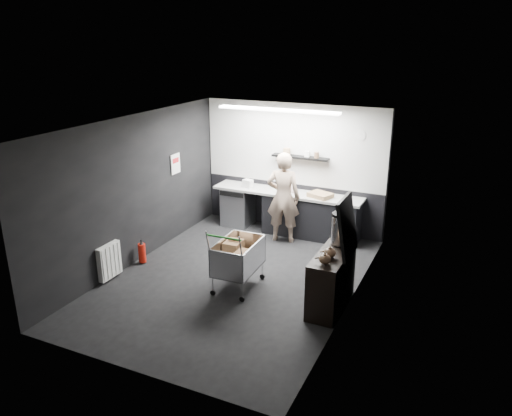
% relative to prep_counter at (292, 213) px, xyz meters
% --- Properties ---
extents(floor, '(5.50, 5.50, 0.00)m').
position_rel_prep_counter_xyz_m(floor, '(-0.14, -2.42, -0.46)').
color(floor, black).
rests_on(floor, ground).
extents(ceiling, '(5.50, 5.50, 0.00)m').
position_rel_prep_counter_xyz_m(ceiling, '(-0.14, -2.42, 2.24)').
color(ceiling, silver).
rests_on(ceiling, wall_back).
extents(wall_back, '(5.50, 0.00, 5.50)m').
position_rel_prep_counter_xyz_m(wall_back, '(-0.14, 0.33, 0.89)').
color(wall_back, black).
rests_on(wall_back, floor).
extents(wall_front, '(5.50, 0.00, 5.50)m').
position_rel_prep_counter_xyz_m(wall_front, '(-0.14, -5.17, 0.89)').
color(wall_front, black).
rests_on(wall_front, floor).
extents(wall_left, '(0.00, 5.50, 5.50)m').
position_rel_prep_counter_xyz_m(wall_left, '(-2.14, -2.42, 0.89)').
color(wall_left, black).
rests_on(wall_left, floor).
extents(wall_right, '(0.00, 5.50, 5.50)m').
position_rel_prep_counter_xyz_m(wall_right, '(1.86, -2.42, 0.89)').
color(wall_right, black).
rests_on(wall_right, floor).
extents(kitchen_wall_panel, '(3.95, 0.02, 1.70)m').
position_rel_prep_counter_xyz_m(kitchen_wall_panel, '(-0.14, 0.31, 1.39)').
color(kitchen_wall_panel, silver).
rests_on(kitchen_wall_panel, wall_back).
extents(dado_panel, '(3.95, 0.02, 1.00)m').
position_rel_prep_counter_xyz_m(dado_panel, '(-0.14, 0.31, 0.04)').
color(dado_panel, black).
rests_on(dado_panel, wall_back).
extents(floating_shelf, '(1.20, 0.22, 0.04)m').
position_rel_prep_counter_xyz_m(floating_shelf, '(0.06, 0.20, 1.16)').
color(floating_shelf, black).
rests_on(floating_shelf, wall_back).
extents(wall_clock, '(0.20, 0.03, 0.20)m').
position_rel_prep_counter_xyz_m(wall_clock, '(1.26, 0.30, 1.69)').
color(wall_clock, silver).
rests_on(wall_clock, wall_back).
extents(poster, '(0.02, 0.30, 0.40)m').
position_rel_prep_counter_xyz_m(poster, '(-2.12, -1.12, 1.09)').
color(poster, white).
rests_on(poster, wall_left).
extents(poster_red_band, '(0.02, 0.22, 0.10)m').
position_rel_prep_counter_xyz_m(poster_red_band, '(-2.11, -1.12, 1.16)').
color(poster_red_band, red).
rests_on(poster_red_band, poster).
extents(radiator, '(0.10, 0.50, 0.60)m').
position_rel_prep_counter_xyz_m(radiator, '(-2.08, -3.32, -0.11)').
color(radiator, silver).
rests_on(radiator, wall_left).
extents(ceiling_strip, '(2.40, 0.20, 0.04)m').
position_rel_prep_counter_xyz_m(ceiling_strip, '(-0.14, -0.57, 2.21)').
color(ceiling_strip, white).
rests_on(ceiling_strip, ceiling).
extents(prep_counter, '(3.20, 0.61, 0.90)m').
position_rel_prep_counter_xyz_m(prep_counter, '(0.00, 0.00, 0.00)').
color(prep_counter, black).
rests_on(prep_counter, floor).
extents(person, '(0.74, 0.56, 1.85)m').
position_rel_prep_counter_xyz_m(person, '(-0.04, -0.45, 0.47)').
color(person, beige).
rests_on(person, floor).
extents(shopping_cart, '(0.63, 1.01, 1.11)m').
position_rel_prep_counter_xyz_m(shopping_cart, '(0.04, -2.63, 0.07)').
color(shopping_cart, silver).
rests_on(shopping_cart, floor).
extents(sideboard, '(0.51, 1.19, 1.78)m').
position_rel_prep_counter_xyz_m(sideboard, '(1.63, -2.57, 0.11)').
color(sideboard, black).
rests_on(sideboard, floor).
extents(fire_extinguisher, '(0.13, 0.13, 0.44)m').
position_rel_prep_counter_xyz_m(fire_extinguisher, '(-1.99, -2.55, -0.24)').
color(fire_extinguisher, red).
rests_on(fire_extinguisher, floor).
extents(cardboard_box, '(0.54, 0.48, 0.09)m').
position_rel_prep_counter_xyz_m(cardboard_box, '(0.61, -0.05, 0.49)').
color(cardboard_box, '#A17E56').
rests_on(cardboard_box, prep_counter).
extents(pink_tub, '(0.18, 0.18, 0.18)m').
position_rel_prep_counter_xyz_m(pink_tub, '(-0.07, 0.00, 0.53)').
color(pink_tub, beige).
rests_on(pink_tub, prep_counter).
extents(white_container, '(0.22, 0.18, 0.17)m').
position_rel_prep_counter_xyz_m(white_container, '(-1.02, -0.05, 0.53)').
color(white_container, silver).
rests_on(white_container, prep_counter).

